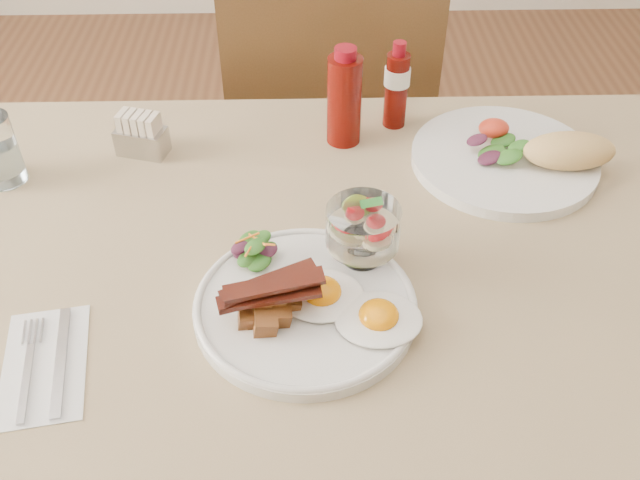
% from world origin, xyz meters
% --- Properties ---
extents(table, '(1.33, 0.88, 0.75)m').
position_xyz_m(table, '(0.00, 0.00, 0.66)').
color(table, '#503319').
rests_on(table, ground).
extents(chair_far, '(0.42, 0.42, 0.93)m').
position_xyz_m(chair_far, '(0.00, 0.66, 0.52)').
color(chair_far, '#503319').
rests_on(chair_far, ground).
extents(main_plate, '(0.28, 0.28, 0.02)m').
position_xyz_m(main_plate, '(-0.06, -0.08, 0.76)').
color(main_plate, silver).
rests_on(main_plate, table).
extents(fried_eggs, '(0.18, 0.14, 0.03)m').
position_xyz_m(fried_eggs, '(-0.00, -0.09, 0.78)').
color(fried_eggs, white).
rests_on(fried_eggs, main_plate).
extents(bacon_potato_pile, '(0.13, 0.08, 0.06)m').
position_xyz_m(bacon_potato_pile, '(-0.10, -0.10, 0.80)').
color(bacon_potato_pile, brown).
rests_on(bacon_potato_pile, main_plate).
extents(side_salad, '(0.07, 0.06, 0.04)m').
position_xyz_m(side_salad, '(-0.12, 0.00, 0.78)').
color(side_salad, '#235516').
rests_on(side_salad, main_plate).
extents(fruit_cup, '(0.10, 0.10, 0.10)m').
position_xyz_m(fruit_cup, '(0.02, 0.00, 0.82)').
color(fruit_cup, white).
rests_on(fruit_cup, main_plate).
extents(second_plate, '(0.31, 0.29, 0.07)m').
position_xyz_m(second_plate, '(0.28, 0.23, 0.77)').
color(second_plate, silver).
rests_on(second_plate, table).
extents(ketchup_bottle, '(0.07, 0.07, 0.17)m').
position_xyz_m(ketchup_bottle, '(0.01, 0.31, 0.83)').
color(ketchup_bottle, '#500904').
rests_on(ketchup_bottle, table).
extents(hot_sauce_bottle, '(0.05, 0.05, 0.15)m').
position_xyz_m(hot_sauce_bottle, '(0.10, 0.35, 0.82)').
color(hot_sauce_bottle, '#500904').
rests_on(hot_sauce_bottle, table).
extents(sugar_caddy, '(0.09, 0.06, 0.07)m').
position_xyz_m(sugar_caddy, '(-0.31, 0.28, 0.78)').
color(sugar_caddy, '#B2B3B7').
rests_on(sugar_caddy, table).
extents(napkin_cutlery, '(0.12, 0.19, 0.01)m').
position_xyz_m(napkin_cutlery, '(-0.36, -0.16, 0.75)').
color(napkin_cutlery, silver).
rests_on(napkin_cutlery, table).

